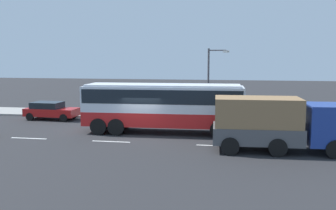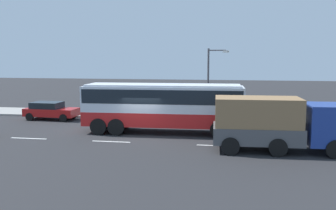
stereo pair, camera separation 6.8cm
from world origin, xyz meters
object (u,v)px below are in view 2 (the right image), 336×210
at_px(pedestrian_at_crossing, 131,104).
at_px(pedestrian_near_curb, 199,104).
at_px(car_red_compact, 50,110).
at_px(street_lamp, 211,78).
at_px(coach_bus, 163,103).
at_px(cargo_truck, 277,122).

bearing_deg(pedestrian_at_crossing, pedestrian_near_curb, 177.52).
distance_m(car_red_compact, street_lamp, 13.36).
bearing_deg(coach_bus, car_red_compact, 158.00).
bearing_deg(pedestrian_near_curb, street_lamp, -95.81).
bearing_deg(car_red_compact, pedestrian_at_crossing, 24.47).
distance_m(car_red_compact, pedestrian_at_crossing, 6.66).
relative_size(cargo_truck, pedestrian_near_curb, 4.35).
relative_size(coach_bus, cargo_truck, 1.51).
distance_m(pedestrian_near_curb, pedestrian_at_crossing, 5.81).
height_order(cargo_truck, pedestrian_at_crossing, cargo_truck).
relative_size(car_red_compact, pedestrian_near_curb, 2.63).
distance_m(coach_bus, pedestrian_near_curb, 7.51).
relative_size(car_red_compact, street_lamp, 0.77).
height_order(pedestrian_near_curb, pedestrian_at_crossing, pedestrian_at_crossing).
xyz_separation_m(car_red_compact, street_lamp, (12.96, 1.77, 2.68)).
bearing_deg(cargo_truck, pedestrian_near_curb, 112.79).
xyz_separation_m(coach_bus, car_red_compact, (-10.06, 3.68, -1.28)).
bearing_deg(coach_bus, street_lamp, 60.01).
distance_m(coach_bus, car_red_compact, 10.78).
bearing_deg(coach_bus, pedestrian_at_crossing, 120.31).
height_order(pedestrian_near_curb, street_lamp, street_lamp).
xyz_separation_m(cargo_truck, pedestrian_at_crossing, (-10.89, 10.07, -0.50)).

